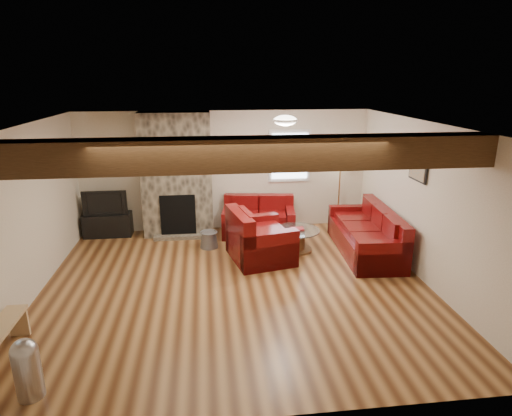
# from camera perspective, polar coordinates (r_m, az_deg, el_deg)

# --- Properties ---
(room) EXTENTS (8.00, 8.00, 8.00)m
(room) POSITION_cam_1_polar(r_m,az_deg,el_deg) (6.37, -2.79, -0.29)
(room) COLOR #532D16
(room) RESTS_ON ground
(floor) EXTENTS (6.00, 6.00, 0.00)m
(floor) POSITION_cam_1_polar(r_m,az_deg,el_deg) (6.85, -2.64, -10.32)
(floor) COLOR #532D16
(floor) RESTS_ON ground
(oak_beam) EXTENTS (6.00, 0.36, 0.38)m
(oak_beam) POSITION_cam_1_polar(r_m,az_deg,el_deg) (4.90, -1.90, 7.19)
(oak_beam) COLOR #362210
(oak_beam) RESTS_ON room
(chimney_breast) EXTENTS (1.40, 0.67, 2.50)m
(chimney_breast) POSITION_cam_1_polar(r_m,az_deg,el_deg) (8.79, -10.52, 4.14)
(chimney_breast) COLOR #322D27
(chimney_breast) RESTS_ON floor
(back_window) EXTENTS (0.90, 0.08, 1.10)m
(back_window) POSITION_cam_1_polar(r_m,az_deg,el_deg) (9.09, 4.50, 6.93)
(back_window) COLOR silver
(back_window) RESTS_ON room
(ceiling_dome) EXTENTS (0.40, 0.40, 0.18)m
(ceiling_dome) POSITION_cam_1_polar(r_m,az_deg,el_deg) (7.12, 3.91, 11.34)
(ceiling_dome) COLOR white
(ceiling_dome) RESTS_ON room
(artwork_back) EXTENTS (0.42, 0.06, 0.52)m
(artwork_back) POSITION_cam_1_polar(r_m,az_deg,el_deg) (8.91, -3.14, 7.72)
(artwork_back) COLOR black
(artwork_back) RESTS_ON room
(artwork_right) EXTENTS (0.06, 0.55, 0.42)m
(artwork_right) POSITION_cam_1_polar(r_m,az_deg,el_deg) (7.34, 20.78, 4.98)
(artwork_right) COLOR black
(artwork_right) RESTS_ON room
(sofa_three) EXTENTS (1.04, 2.22, 0.84)m
(sofa_three) POSITION_cam_1_polar(r_m,az_deg,el_deg) (8.17, 14.37, -2.99)
(sofa_three) COLOR #4D0B05
(sofa_three) RESTS_ON floor
(loveseat) EXTENTS (1.56, 1.03, 0.78)m
(loveseat) POSITION_cam_1_polar(r_m,az_deg,el_deg) (8.80, 0.36, -1.17)
(loveseat) COLOR #4D0B05
(loveseat) RESTS_ON floor
(armchair_red) EXTENTS (1.22, 1.32, 0.92)m
(armchair_red) POSITION_cam_1_polar(r_m,az_deg,el_deg) (7.62, 0.63, -3.58)
(armchair_red) COLOR #4D0B05
(armchair_red) RESTS_ON floor
(coffee_table) EXTENTS (0.85, 0.85, 0.44)m
(coffee_table) POSITION_cam_1_polar(r_m,az_deg,el_deg) (8.11, 5.48, -4.25)
(coffee_table) COLOR #4D3118
(coffee_table) RESTS_ON floor
(tv_cabinet) EXTENTS (0.95, 0.38, 0.48)m
(tv_cabinet) POSITION_cam_1_polar(r_m,az_deg,el_deg) (9.30, -19.12, -2.12)
(tv_cabinet) COLOR black
(tv_cabinet) RESTS_ON floor
(television) EXTENTS (0.87, 0.11, 0.50)m
(television) POSITION_cam_1_polar(r_m,az_deg,el_deg) (9.16, -19.42, 0.77)
(television) COLOR black
(television) RESTS_ON tv_cabinet
(floor_lamp) EXTENTS (0.41, 0.41, 1.61)m
(floor_lamp) POSITION_cam_1_polar(r_m,az_deg,el_deg) (9.24, 11.23, 5.70)
(floor_lamp) COLOR #B1864A
(floor_lamp) RESTS_ON floor
(pine_bench) EXTENTS (0.25, 1.08, 0.41)m
(pine_bench) POSITION_cam_1_polar(r_m,az_deg,el_deg) (5.95, -30.86, -15.35)
(pine_bench) COLOR tan
(pine_bench) RESTS_ON floor
(pedal_bin) EXTENTS (0.30, 0.30, 0.67)m
(pedal_bin) POSITION_cam_1_polar(r_m,az_deg,el_deg) (5.16, -28.21, -18.35)
(pedal_bin) COLOR #A9A9AE
(pedal_bin) RESTS_ON floor
(coal_bucket) EXTENTS (0.35, 0.35, 0.33)m
(coal_bucket) POSITION_cam_1_polar(r_m,az_deg,el_deg) (8.27, -6.29, -4.17)
(coal_bucket) COLOR slate
(coal_bucket) RESTS_ON floor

